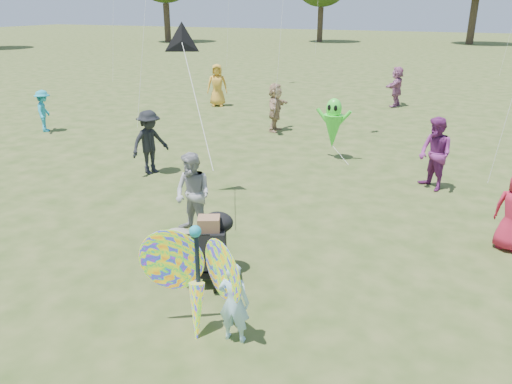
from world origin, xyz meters
TOP-DOWN VIEW (x-y plane):
  - ground at (0.00, 0.00)m, footprint 160.00×160.00m
  - child_girl at (0.58, -1.03)m, footprint 0.45×0.32m
  - adult_man at (-1.56, 1.63)m, footprint 0.91×0.78m
  - grey_bag at (-1.71, 1.29)m, footprint 0.55×0.45m
  - crowd_b at (-4.44, 4.39)m, footprint 0.96×1.23m
  - crowd_d at (-3.14, 9.99)m, footprint 0.59×1.57m
  - crowd_e at (2.44, 6.04)m, footprint 1.06×1.07m
  - crowd_g at (-7.08, 13.24)m, footprint 1.03×0.87m
  - crowd_i at (-10.44, 6.77)m, footprint 0.95×1.07m
  - crowd_j at (0.02, 16.24)m, footprint 0.74×1.63m
  - jogging_stroller at (-0.45, 0.31)m, footprint 0.78×1.15m
  - butterfly_kite at (0.05, -1.05)m, footprint 1.74×0.75m
  - delta_kite_rig at (-2.66, 3.32)m, footprint 1.97×1.92m
  - alien_kite at (-0.44, 7.53)m, footprint 1.12×0.69m

SIDE VIEW (x-z plane):
  - ground at x=0.00m, z-range 0.00..0.00m
  - grey_bag at x=-1.71m, z-range 0.00..0.18m
  - child_girl at x=0.58m, z-range 0.00..1.14m
  - jogging_stroller at x=-0.45m, z-range 0.07..1.16m
  - crowd_i at x=-10.44m, z-range 0.00..1.43m
  - butterfly_kite at x=0.05m, z-range -0.09..1.66m
  - adult_man at x=-1.56m, z-range 0.00..1.60m
  - crowd_d at x=-3.14m, z-range 0.00..1.66m
  - crowd_b at x=-4.44m, z-range 0.00..1.67m
  - crowd_j at x=0.02m, z-range 0.00..1.69m
  - crowd_e at x=2.44m, z-range 0.00..1.74m
  - crowd_g at x=-7.08m, z-range 0.00..1.78m
  - alien_kite at x=-0.44m, z-range 0.10..1.84m
  - delta_kite_rig at x=-2.66m, z-range 2.14..4.71m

